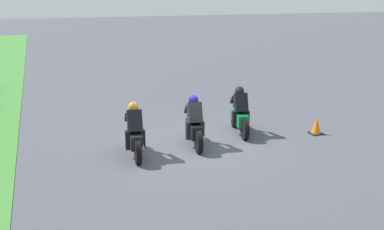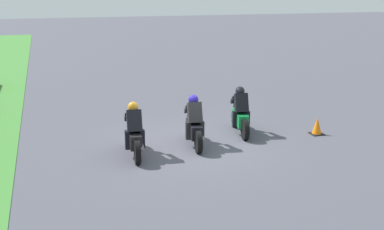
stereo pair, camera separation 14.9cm
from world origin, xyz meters
name	(u,v)px [view 1 (the left image)]	position (x,y,z in m)	size (l,w,h in m)	color
ground_plane	(192,145)	(0.00, 0.00, 0.00)	(120.00, 120.00, 0.00)	#4B4B56
rider_lane_a	(240,114)	(0.72, -1.83, 0.62)	(2.04, 0.61, 1.51)	black
rider_lane_b	(194,125)	(-0.01, -0.06, 0.62)	(2.04, 0.58, 1.51)	black
rider_lane_c	(135,134)	(-0.37, 1.78, 0.62)	(2.04, 0.55, 1.51)	black
traffic_cone	(316,126)	(-0.09, -4.13, 0.26)	(0.40, 0.40, 0.55)	black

